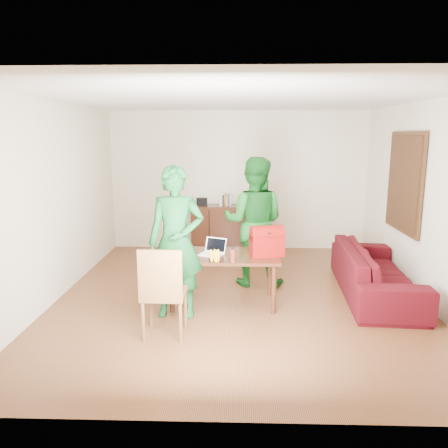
{
  "coord_description": "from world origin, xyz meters",
  "views": [
    {
      "loc": [
        -0.02,
        -5.83,
        2.24
      ],
      "look_at": [
        -0.19,
        -0.04,
        1.05
      ],
      "focal_mm": 35.0,
      "sensor_mm": 36.0,
      "label": 1
    }
  ],
  "objects_px": {
    "table": "(224,260)",
    "bottle": "(233,255)",
    "person_far": "(254,222)",
    "laptop": "(211,252)",
    "chair": "(165,309)",
    "person_near": "(176,242)",
    "sofa": "(375,271)",
    "red_bag": "(267,244)"
  },
  "relations": [
    {
      "from": "table",
      "to": "bottle",
      "type": "relative_size",
      "value": 7.78
    },
    {
      "from": "table",
      "to": "person_far",
      "type": "xyz_separation_m",
      "value": [
        0.43,
        0.81,
        0.36
      ]
    },
    {
      "from": "laptop",
      "to": "person_far",
      "type": "bearing_deg",
      "value": 78.65
    },
    {
      "from": "bottle",
      "to": "chair",
      "type": "bearing_deg",
      "value": -140.46
    },
    {
      "from": "person_near",
      "to": "sofa",
      "type": "xyz_separation_m",
      "value": [
        2.71,
        0.82,
        -0.61
      ]
    },
    {
      "from": "chair",
      "to": "bottle",
      "type": "bearing_deg",
      "value": 40.7
    },
    {
      "from": "table",
      "to": "person_near",
      "type": "bearing_deg",
      "value": -143.91
    },
    {
      "from": "chair",
      "to": "person_far",
      "type": "height_order",
      "value": "person_far"
    },
    {
      "from": "person_near",
      "to": "sofa",
      "type": "distance_m",
      "value": 2.9
    },
    {
      "from": "table",
      "to": "laptop",
      "type": "relative_size",
      "value": 4.11
    },
    {
      "from": "sofa",
      "to": "red_bag",
      "type": "bearing_deg",
      "value": 109.63
    },
    {
      "from": "chair",
      "to": "person_near",
      "type": "xyz_separation_m",
      "value": [
        0.07,
        0.57,
        0.64
      ]
    },
    {
      "from": "table",
      "to": "bottle",
      "type": "xyz_separation_m",
      "value": [
        0.13,
        -0.36,
        0.17
      ]
    },
    {
      "from": "person_far",
      "to": "sofa",
      "type": "xyz_separation_m",
      "value": [
        1.72,
        -0.41,
        -0.63
      ]
    },
    {
      "from": "table",
      "to": "person_near",
      "type": "distance_m",
      "value": 0.78
    },
    {
      "from": "laptop",
      "to": "bottle",
      "type": "bearing_deg",
      "value": -24.64
    },
    {
      "from": "person_far",
      "to": "sofa",
      "type": "height_order",
      "value": "person_far"
    },
    {
      "from": "chair",
      "to": "laptop",
      "type": "xyz_separation_m",
      "value": [
        0.47,
        0.95,
        0.42
      ]
    },
    {
      "from": "person_near",
      "to": "chair",
      "type": "bearing_deg",
      "value": -96.48
    },
    {
      "from": "bottle",
      "to": "red_bag",
      "type": "xyz_separation_m",
      "value": [
        0.44,
        0.32,
        0.06
      ]
    },
    {
      "from": "person_far",
      "to": "red_bag",
      "type": "height_order",
      "value": "person_far"
    },
    {
      "from": "chair",
      "to": "laptop",
      "type": "bearing_deg",
      "value": 64.64
    },
    {
      "from": "laptop",
      "to": "bottle",
      "type": "distance_m",
      "value": 0.43
    },
    {
      "from": "chair",
      "to": "person_near",
      "type": "height_order",
      "value": "person_near"
    },
    {
      "from": "chair",
      "to": "laptop",
      "type": "relative_size",
      "value": 2.96
    },
    {
      "from": "table",
      "to": "sofa",
      "type": "xyz_separation_m",
      "value": [
        2.14,
        0.4,
        -0.26
      ]
    },
    {
      "from": "red_bag",
      "to": "sofa",
      "type": "xyz_separation_m",
      "value": [
        1.58,
        0.44,
        -0.5
      ]
    },
    {
      "from": "bottle",
      "to": "sofa",
      "type": "distance_m",
      "value": 2.2
    },
    {
      "from": "person_near",
      "to": "bottle",
      "type": "xyz_separation_m",
      "value": [
        0.7,
        0.06,
        -0.17
      ]
    },
    {
      "from": "person_near",
      "to": "red_bag",
      "type": "xyz_separation_m",
      "value": [
        1.14,
        0.38,
        -0.11
      ]
    },
    {
      "from": "chair",
      "to": "red_bag",
      "type": "xyz_separation_m",
      "value": [
        1.2,
        0.95,
        0.53
      ]
    },
    {
      "from": "laptop",
      "to": "sofa",
      "type": "relative_size",
      "value": 0.15
    },
    {
      "from": "laptop",
      "to": "bottle",
      "type": "xyz_separation_m",
      "value": [
        0.29,
        -0.32,
        0.05
      ]
    },
    {
      "from": "sofa",
      "to": "bottle",
      "type": "bearing_deg",
      "value": 114.77
    },
    {
      "from": "chair",
      "to": "sofa",
      "type": "xyz_separation_m",
      "value": [
        2.78,
        1.39,
        0.03
      ]
    },
    {
      "from": "person_near",
      "to": "person_far",
      "type": "height_order",
      "value": "person_far"
    },
    {
      "from": "person_near",
      "to": "red_bag",
      "type": "bearing_deg",
      "value": 18.47
    },
    {
      "from": "chair",
      "to": "bottle",
      "type": "xyz_separation_m",
      "value": [
        0.76,
        0.63,
        0.47
      ]
    },
    {
      "from": "person_far",
      "to": "red_bag",
      "type": "xyz_separation_m",
      "value": [
        0.14,
        -0.84,
        -0.13
      ]
    },
    {
      "from": "chair",
      "to": "red_bag",
      "type": "distance_m",
      "value": 1.62
    },
    {
      "from": "red_bag",
      "to": "sofa",
      "type": "distance_m",
      "value": 1.71
    },
    {
      "from": "person_far",
      "to": "bottle",
      "type": "distance_m",
      "value": 1.22
    }
  ]
}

